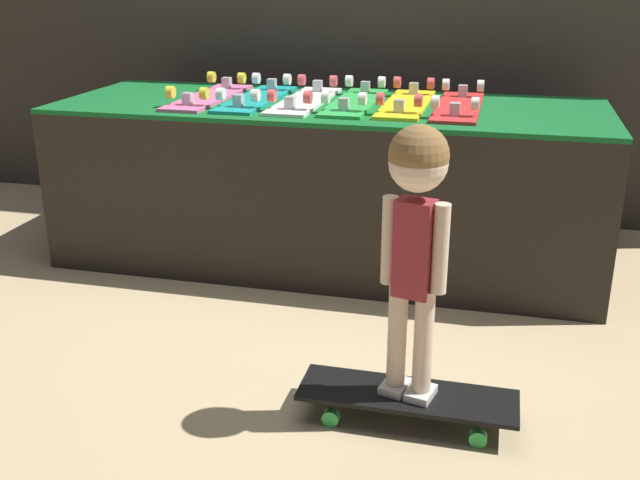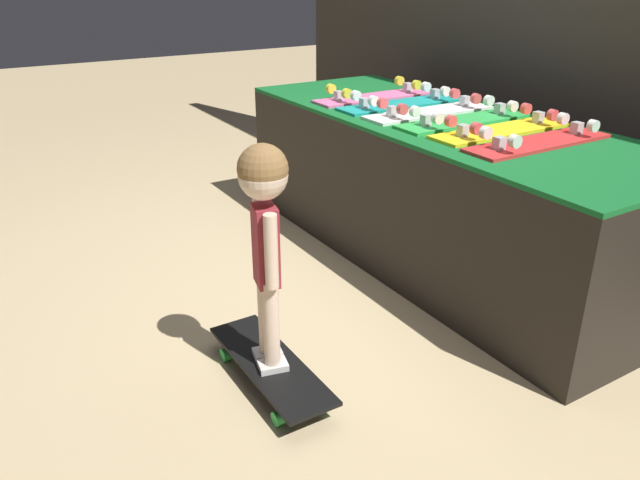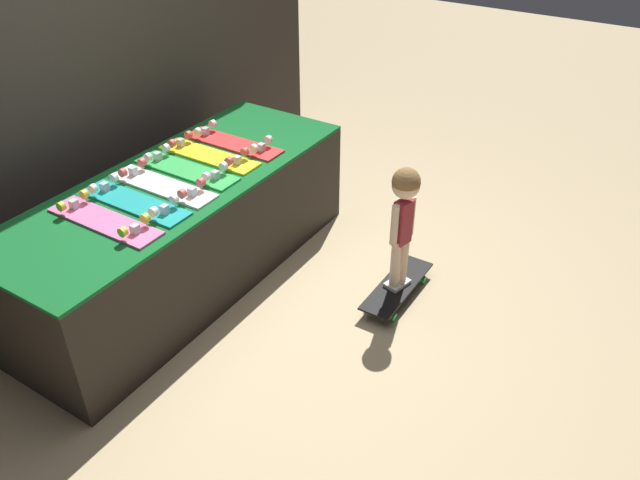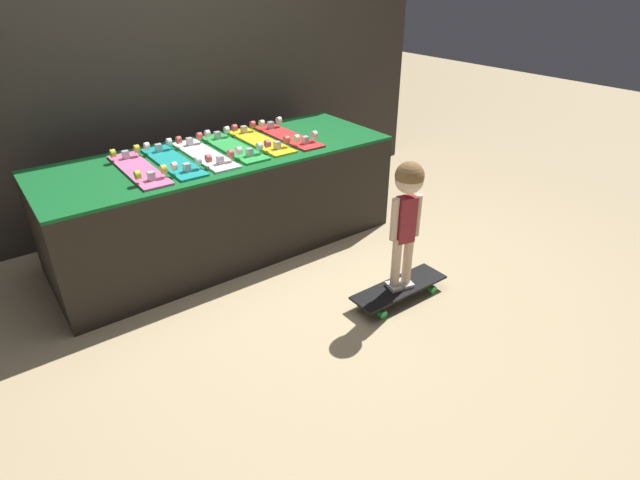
% 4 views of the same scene
% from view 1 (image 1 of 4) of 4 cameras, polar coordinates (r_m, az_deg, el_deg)
% --- Properties ---
extents(ground_plane, '(16.00, 16.00, 0.00)m').
position_cam_1_polar(ground_plane, '(3.06, -1.84, -5.14)').
color(ground_plane, tan).
extents(display_rack, '(2.42, 0.89, 0.73)m').
position_cam_1_polar(display_rack, '(3.45, 0.71, 4.39)').
color(display_rack, black).
rests_on(display_rack, ground_plane).
extents(skateboard_pink_on_rack, '(0.19, 0.72, 0.09)m').
position_cam_1_polar(skateboard_pink_on_rack, '(3.52, -8.48, 10.86)').
color(skateboard_pink_on_rack, pink).
rests_on(skateboard_pink_on_rack, display_rack).
extents(skateboard_teal_on_rack, '(0.19, 0.72, 0.09)m').
position_cam_1_polar(skateboard_teal_on_rack, '(3.45, -4.88, 10.82)').
color(skateboard_teal_on_rack, teal).
rests_on(skateboard_teal_on_rack, display_rack).
extents(skateboard_white_on_rack, '(0.19, 0.72, 0.09)m').
position_cam_1_polar(skateboard_white_on_rack, '(3.39, -1.18, 10.71)').
color(skateboard_white_on_rack, white).
rests_on(skateboard_white_on_rack, display_rack).
extents(skateboard_green_on_rack, '(0.19, 0.72, 0.09)m').
position_cam_1_polar(skateboard_green_on_rack, '(3.36, 2.70, 10.61)').
color(skateboard_green_on_rack, green).
rests_on(skateboard_green_on_rack, display_rack).
extents(skateboard_yellow_on_rack, '(0.19, 0.72, 0.09)m').
position_cam_1_polar(skateboard_yellow_on_rack, '(3.34, 6.62, 10.43)').
color(skateboard_yellow_on_rack, yellow).
rests_on(skateboard_yellow_on_rack, display_rack).
extents(skateboard_red_on_rack, '(0.19, 0.72, 0.09)m').
position_cam_1_polar(skateboard_red_on_rack, '(3.30, 10.53, 10.11)').
color(skateboard_red_on_rack, red).
rests_on(skateboard_red_on_rack, display_rack).
extents(skateboard_on_floor, '(0.66, 0.20, 0.09)m').
position_cam_1_polar(skateboard_on_floor, '(2.34, 6.67, -11.87)').
color(skateboard_on_floor, black).
rests_on(skateboard_on_floor, ground_plane).
extents(child, '(0.19, 0.17, 0.82)m').
position_cam_1_polar(child, '(2.08, 7.33, 2.06)').
color(child, silver).
rests_on(child, skateboard_on_floor).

